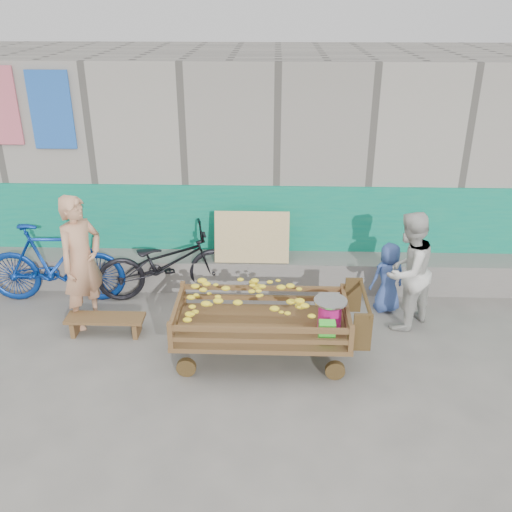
{
  "coord_description": "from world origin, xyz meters",
  "views": [
    {
      "loc": [
        0.59,
        -4.79,
        3.8
      ],
      "look_at": [
        0.39,
        1.2,
        1.0
      ],
      "focal_mm": 40.0,
      "sensor_mm": 36.0,
      "label": 1
    }
  ],
  "objects_px": {
    "bench": "(106,321)",
    "bicycle_blue": "(55,263)",
    "bicycle_dark": "(166,263)",
    "child": "(388,278)",
    "vendor_man": "(82,262)",
    "woman": "(407,271)",
    "banana_cart": "(258,312)"
  },
  "relations": [
    {
      "from": "bench",
      "to": "bicycle_blue",
      "type": "bearing_deg",
      "value": 136.67
    },
    {
      "from": "bicycle_dark",
      "to": "bicycle_blue",
      "type": "height_order",
      "value": "bicycle_blue"
    },
    {
      "from": "child",
      "to": "bicycle_dark",
      "type": "relative_size",
      "value": 0.51
    },
    {
      "from": "bench",
      "to": "vendor_man",
      "type": "xyz_separation_m",
      "value": [
        -0.28,
        0.25,
        0.67
      ]
    },
    {
      "from": "vendor_man",
      "to": "woman",
      "type": "relative_size",
      "value": 1.13
    },
    {
      "from": "banana_cart",
      "to": "vendor_man",
      "type": "height_order",
      "value": "vendor_man"
    },
    {
      "from": "bench",
      "to": "bicycle_blue",
      "type": "xyz_separation_m",
      "value": [
        -0.85,
        0.81,
        0.38
      ]
    },
    {
      "from": "banana_cart",
      "to": "bicycle_dark",
      "type": "relative_size",
      "value": 1.14
    },
    {
      "from": "banana_cart",
      "to": "bench",
      "type": "relative_size",
      "value": 2.23
    },
    {
      "from": "bench",
      "to": "woman",
      "type": "bearing_deg",
      "value": 5.26
    },
    {
      "from": "vendor_man",
      "to": "bicycle_dark",
      "type": "xyz_separation_m",
      "value": [
        0.87,
        0.75,
        -0.36
      ]
    },
    {
      "from": "vendor_man",
      "to": "child",
      "type": "height_order",
      "value": "vendor_man"
    },
    {
      "from": "vendor_man",
      "to": "bicycle_blue",
      "type": "height_order",
      "value": "vendor_man"
    },
    {
      "from": "vendor_man",
      "to": "woman",
      "type": "height_order",
      "value": "vendor_man"
    },
    {
      "from": "vendor_man",
      "to": "bicycle_blue",
      "type": "bearing_deg",
      "value": 76.29
    },
    {
      "from": "banana_cart",
      "to": "child",
      "type": "distance_m",
      "value": 2.0
    },
    {
      "from": "child",
      "to": "bicycle_dark",
      "type": "bearing_deg",
      "value": -23.25
    },
    {
      "from": "bench",
      "to": "bicycle_dark",
      "type": "relative_size",
      "value": 0.51
    },
    {
      "from": "child",
      "to": "bicycle_blue",
      "type": "xyz_separation_m",
      "value": [
        -4.35,
        0.11,
        0.08
      ]
    },
    {
      "from": "bench",
      "to": "woman",
      "type": "relative_size",
      "value": 0.63
    },
    {
      "from": "vendor_man",
      "to": "bicycle_blue",
      "type": "distance_m",
      "value": 0.85
    },
    {
      "from": "woman",
      "to": "bicycle_blue",
      "type": "height_order",
      "value": "woman"
    },
    {
      "from": "bench",
      "to": "woman",
      "type": "distance_m",
      "value": 3.69
    },
    {
      "from": "woman",
      "to": "child",
      "type": "relative_size",
      "value": 1.59
    },
    {
      "from": "bicycle_dark",
      "to": "bicycle_blue",
      "type": "distance_m",
      "value": 1.45
    },
    {
      "from": "woman",
      "to": "bicycle_blue",
      "type": "relative_size",
      "value": 0.81
    },
    {
      "from": "banana_cart",
      "to": "bicycle_blue",
      "type": "xyz_separation_m",
      "value": [
        -2.71,
        1.26,
        -0.06
      ]
    },
    {
      "from": "banana_cart",
      "to": "child",
      "type": "relative_size",
      "value": 2.25
    },
    {
      "from": "banana_cart",
      "to": "woman",
      "type": "distance_m",
      "value": 1.94
    },
    {
      "from": "banana_cart",
      "to": "bicycle_blue",
      "type": "bearing_deg",
      "value": 155.17
    },
    {
      "from": "bench",
      "to": "bicycle_dark",
      "type": "height_order",
      "value": "bicycle_dark"
    },
    {
      "from": "vendor_man",
      "to": "child",
      "type": "xyz_separation_m",
      "value": [
        3.77,
        0.44,
        -0.37
      ]
    }
  ]
}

